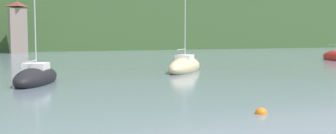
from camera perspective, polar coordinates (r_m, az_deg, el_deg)
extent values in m
cube|color=#38562D|center=(117.12, -23.58, 7.76)|extent=(352.00, 58.51, 21.46)
ellipsoid|color=#2D4C28|center=(134.26, -15.46, 6.09)|extent=(246.40, 40.96, 45.11)
cube|color=gray|center=(81.76, -21.72, 5.03)|extent=(3.18, 4.02, 8.79)
pyramid|color=brown|center=(82.04, -21.83, 8.82)|extent=(3.33, 4.22, 1.11)
cylinder|color=#ADADB2|center=(56.64, 23.68, 3.06)|extent=(1.19, 2.46, 0.08)
ellipsoid|color=#CCBC8E|center=(33.60, 2.57, -0.01)|extent=(6.84, 6.91, 1.71)
cylinder|color=#B7B7BC|center=(33.61, 2.60, 8.82)|extent=(0.09, 0.09, 9.41)
cylinder|color=#ADADB2|center=(32.32, 2.03, 2.66)|extent=(1.79, 1.81, 0.08)
cube|color=silver|center=(33.55, 2.57, 1.32)|extent=(2.23, 2.24, 0.62)
ellipsoid|color=black|center=(26.07, -19.26, -1.59)|extent=(4.61, 6.76, 1.49)
cylinder|color=#B7B7BC|center=(25.96, -19.45, 6.22)|extent=(0.08, 0.08, 6.27)
cylinder|color=#ADADB2|center=(24.67, -20.22, 0.77)|extent=(1.21, 2.53, 0.07)
cube|color=silver|center=(26.01, -19.30, -0.06)|extent=(1.94, 2.08, 0.58)
sphere|color=orange|center=(15.16, 13.90, -6.85)|extent=(0.48, 0.48, 0.48)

